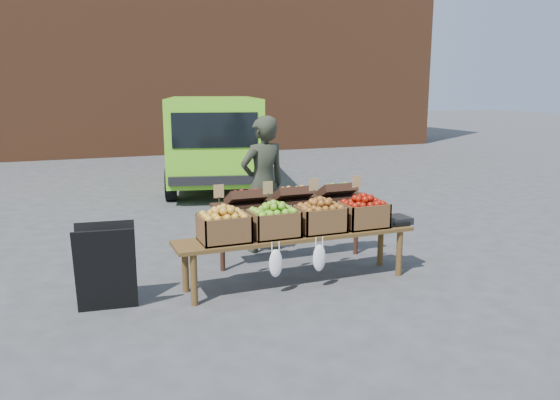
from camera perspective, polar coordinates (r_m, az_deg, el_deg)
name	(u,v)px	position (r m, az deg, el deg)	size (l,w,h in m)	color
ground	(225,312)	(5.42, -5.78, -11.59)	(80.00, 80.00, 0.00)	#444447
brick_building	(94,0)	(20.05, -18.85, 19.21)	(24.00, 4.00, 10.00)	brown
delivery_van	(213,143)	(11.94, -6.99, 5.92)	(1.98, 4.33, 1.94)	#70D723
vendor	(263,184)	(7.14, -1.77, 1.64)	(0.65, 0.43, 1.79)	#2C3023
chalkboard_sign	(106,267)	(5.57, -17.71, -6.70)	(0.57, 0.31, 0.86)	black
back_table	(293,221)	(6.72, 1.32, -2.25)	(2.10, 0.44, 1.04)	black
display_bench	(297,259)	(6.05, 1.77, -6.13)	(2.70, 0.56, 0.57)	#52391A
crate_golden_apples	(224,228)	(5.67, -5.88, -2.95)	(0.50, 0.40, 0.28)	gold
crate_russet_pears	(274,223)	(5.84, -0.68, -2.46)	(0.50, 0.40, 0.28)	#4E9B19
crate_red_apples	(320,219)	(6.05, 4.18, -1.98)	(0.50, 0.40, 0.28)	#A44F1A
crate_green_apples	(363,215)	(6.31, 8.68, -1.53)	(0.50, 0.40, 0.28)	#7C0C00
weighing_scale	(394,220)	(6.55, 11.87, -2.06)	(0.34, 0.30, 0.08)	black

